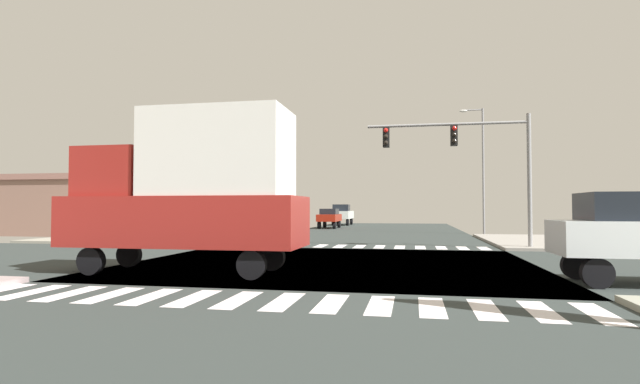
% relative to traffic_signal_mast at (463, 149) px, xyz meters
% --- Properties ---
extents(ground, '(90.00, 90.00, 0.05)m').
position_rel_traffic_signal_mast_xyz_m(ground, '(-5.29, -7.05, -4.80)').
color(ground, '#2C3331').
extents(sidewalk_corner_ne, '(12.00, 12.00, 0.14)m').
position_rel_traffic_signal_mast_xyz_m(sidewalk_corner_ne, '(7.71, 4.95, -4.71)').
color(sidewalk_corner_ne, gray).
rests_on(sidewalk_corner_ne, ground).
extents(sidewalk_corner_nw, '(12.00, 12.00, 0.14)m').
position_rel_traffic_signal_mast_xyz_m(sidewalk_corner_nw, '(-18.29, 4.95, -4.71)').
color(sidewalk_corner_nw, gray).
rests_on(sidewalk_corner_nw, ground).
extents(crosswalk_near, '(13.50, 2.00, 0.01)m').
position_rel_traffic_signal_mast_xyz_m(crosswalk_near, '(-5.54, -14.35, -4.78)').
color(crosswalk_near, silver).
rests_on(crosswalk_near, ground).
extents(crosswalk_far, '(13.50, 2.00, 0.01)m').
position_rel_traffic_signal_mast_xyz_m(crosswalk_far, '(-5.54, 0.25, -4.78)').
color(crosswalk_far, silver).
rests_on(crosswalk_far, ground).
extents(traffic_signal_mast, '(7.69, 0.55, 6.41)m').
position_rel_traffic_signal_mast_xyz_m(traffic_signal_mast, '(0.00, 0.00, 0.00)').
color(traffic_signal_mast, gray).
rests_on(traffic_signal_mast, ground).
extents(street_lamp, '(1.78, 0.32, 9.39)m').
position_rel_traffic_signal_mast_xyz_m(street_lamp, '(2.56, 13.37, 0.73)').
color(street_lamp, gray).
rests_on(street_lamp, ground).
extents(bank_building, '(15.36, 8.95, 4.29)m').
position_rel_traffic_signal_mast_xyz_m(bank_building, '(-25.05, 8.74, -2.63)').
color(bank_building, '#8B6658').
rests_on(bank_building, ground).
extents(box_truck_crossing_1, '(7.20, 2.40, 4.85)m').
position_rel_traffic_signal_mast_xyz_m(box_truck_crossing_1, '(-8.93, -10.55, -2.21)').
color(box_truck_crossing_1, black).
rests_on(box_truck_crossing_1, ground).
extents(pickup_queued_1, '(2.00, 5.10, 2.35)m').
position_rel_traffic_signal_mast_xyz_m(pickup_queued_1, '(-10.29, 30.52, -3.49)').
color(pickup_queued_1, black).
rests_on(pickup_queued_1, ground).
extents(sedan_leading_2, '(1.80, 4.30, 1.88)m').
position_rel_traffic_signal_mast_xyz_m(sedan_leading_2, '(-10.29, 21.81, -3.66)').
color(sedan_leading_2, black).
rests_on(sedan_leading_2, ground).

